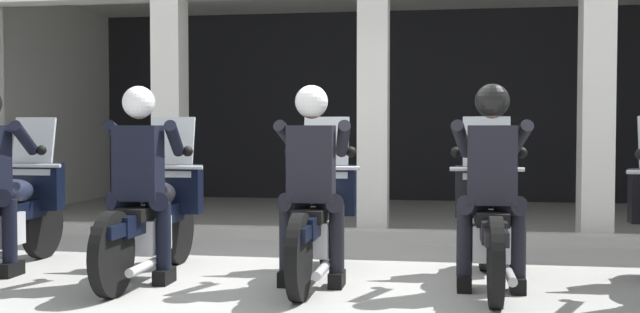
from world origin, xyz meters
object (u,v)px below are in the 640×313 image
police_officer_left (140,167)px  police_officer_right (492,169)px  motorcycle_center (318,219)px  police_officer_center (312,168)px  motorcycle_right (489,222)px  motorcycle_far_left (8,213)px  motorcycle_left (154,217)px

police_officer_left → police_officer_right: 2.77m
motorcycle_center → police_officer_left: bearing=-161.2°
police_officer_center → motorcycle_right: size_ratio=0.78×
motorcycle_far_left → police_officer_center: bearing=-3.1°
motorcycle_center → police_officer_right: bearing=-7.3°
police_officer_left → motorcycle_far_left: bearing=171.3°
motorcycle_center → motorcycle_far_left: bearing=-176.2°
motorcycle_center → motorcycle_right: bearing=4.3°
motorcycle_left → motorcycle_center: 1.39m
motorcycle_left → police_officer_right: size_ratio=1.29×
motorcycle_right → motorcycle_far_left: bearing=-176.7°
motorcycle_far_left → police_officer_right: (4.15, -0.23, 0.44)m
police_officer_center → motorcycle_right: (1.39, 0.31, -0.44)m
police_officer_left → police_officer_right: (2.77, 0.13, 0.00)m
police_officer_left → motorcycle_center: (1.39, 0.39, -0.44)m
motorcycle_left → police_officer_left: (-0.00, -0.28, 0.44)m
police_officer_center → police_officer_right: bearing=4.3°
motorcycle_far_left → motorcycle_left: size_ratio=1.00×
motorcycle_left → motorcycle_right: same height
motorcycle_center → police_officer_right: police_officer_right is taller
motorcycle_left → motorcycle_far_left: bearing=-177.3°
motorcycle_center → motorcycle_right: same height
motorcycle_left → police_officer_left: bearing=-84.4°
police_officer_left → police_officer_center: same height
motorcycle_far_left → motorcycle_right: (4.15, 0.05, 0.00)m
motorcycle_center → police_officer_right: (1.38, -0.26, 0.44)m
motorcycle_left → police_officer_left: size_ratio=1.29×
motorcycle_far_left → motorcycle_right: same height
motorcycle_far_left → motorcycle_center: 2.77m
police_officer_center → motorcycle_far_left: bearing=177.9°
motorcycle_center → police_officer_center: bearing=-87.0°
motorcycle_left → police_officer_center: size_ratio=1.29×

